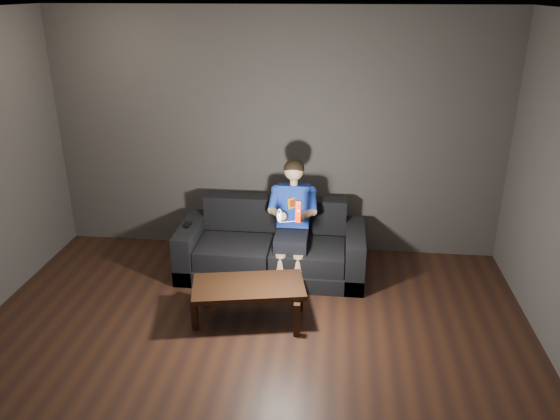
# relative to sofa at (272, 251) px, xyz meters

# --- Properties ---
(floor) EXTENTS (5.00, 5.00, 0.00)m
(floor) POSITION_rel_sofa_xyz_m (-0.03, -1.86, -0.24)
(floor) COLOR black
(floor) RESTS_ON ground
(back_wall) EXTENTS (5.00, 0.04, 2.70)m
(back_wall) POSITION_rel_sofa_xyz_m (-0.03, 0.64, 1.11)
(back_wall) COLOR #413B39
(back_wall) RESTS_ON ground
(ceiling) EXTENTS (5.00, 5.00, 0.02)m
(ceiling) POSITION_rel_sofa_xyz_m (-0.03, -1.86, 2.46)
(ceiling) COLOR silver
(ceiling) RESTS_ON back_wall
(sofa) EXTENTS (1.94, 0.84, 0.75)m
(sofa) POSITION_rel_sofa_xyz_m (0.00, 0.00, 0.00)
(sofa) COLOR black
(sofa) RESTS_ON floor
(child) EXTENTS (0.50, 0.61, 1.22)m
(child) POSITION_rel_sofa_xyz_m (0.22, -0.04, 0.45)
(child) COLOR black
(child) RESTS_ON sofa
(wii_remote_red) EXTENTS (0.05, 0.08, 0.20)m
(wii_remote_red) POSITION_rel_sofa_xyz_m (0.31, -0.51, 0.68)
(wii_remote_red) COLOR red
(wii_remote_red) RESTS_ON child
(nunchuk_white) EXTENTS (0.06, 0.09, 0.14)m
(nunchuk_white) POSITION_rel_sofa_xyz_m (0.14, -0.50, 0.63)
(nunchuk_white) COLOR silver
(nunchuk_white) RESTS_ON child
(wii_remote_black) EXTENTS (0.04, 0.14, 0.03)m
(wii_remote_black) POSITION_rel_sofa_xyz_m (-0.87, -0.07, 0.30)
(wii_remote_black) COLOR black
(wii_remote_black) RESTS_ON sofa
(coffee_table) EXTENTS (1.08, 0.69, 0.37)m
(coffee_table) POSITION_rel_sofa_xyz_m (-0.10, -0.93, 0.07)
(coffee_table) COLOR black
(coffee_table) RESTS_ON floor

